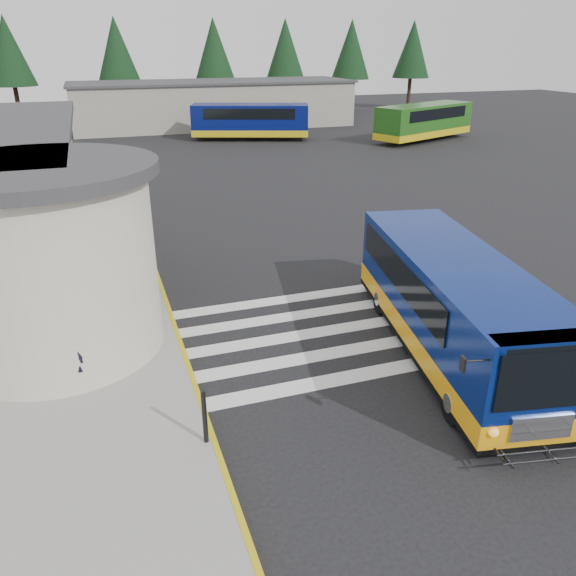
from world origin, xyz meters
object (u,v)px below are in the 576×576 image
object	(u,v)px
bollard	(205,417)
transit_bus	(452,309)
pedestrian_b	(74,331)
far_bus_b	(424,120)
pedestrian_a	(78,353)
far_bus_a	(250,120)

from	to	relation	value
bollard	transit_bus	bearing A→B (deg)	14.27
pedestrian_b	far_bus_b	distance (m)	39.32
bollard	far_bus_b	xyz separation A→B (m)	(24.82, 32.51, 0.87)
pedestrian_b	far_bus_b	world-z (taller)	far_bus_b
pedestrian_a	far_bus_b	world-z (taller)	far_bus_b
far_bus_b	far_bus_a	bearing A→B (deg)	47.18
transit_bus	pedestrian_a	distance (m)	9.18
pedestrian_b	far_bus_a	size ratio (longest dim) A/B	0.17
far_bus_a	far_bus_b	distance (m)	14.39
far_bus_b	bollard	bearing A→B (deg)	120.50
pedestrian_a	far_bus_a	world-z (taller)	far_bus_a
bollard	far_bus_a	world-z (taller)	far_bus_a
pedestrian_b	far_bus_a	distance (m)	36.16
transit_bus	bollard	distance (m)	7.02
far_bus_a	transit_bus	bearing A→B (deg)	-167.98
transit_bus	bollard	bearing A→B (deg)	-154.63
far_bus_a	far_bus_b	world-z (taller)	far_bus_b
transit_bus	bollard	size ratio (longest dim) A/B	8.00
pedestrian_b	bollard	world-z (taller)	pedestrian_b
transit_bus	far_bus_b	size ratio (longest dim) A/B	0.97
transit_bus	pedestrian_b	distance (m)	9.54
pedestrian_b	far_bus_a	world-z (taller)	far_bus_a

